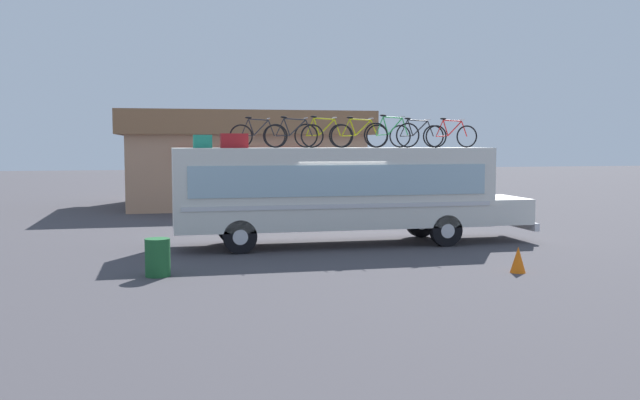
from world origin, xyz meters
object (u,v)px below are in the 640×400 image
rooftop_bicycle_3 (323,134)px  rooftop_bicycle_6 (417,135)px  luggage_bag_2 (234,141)px  rooftop_bicycle_7 (451,135)px  bus (341,189)px  luggage_bag_1 (203,141)px  rooftop_bicycle_5 (392,134)px  rooftop_bicycle_2 (294,135)px  rooftop_bicycle_4 (360,135)px  rooftop_bicycle_1 (258,135)px  trash_bin (158,257)px  traffic_cone (518,260)px

rooftop_bicycle_3 → rooftop_bicycle_6: size_ratio=0.99×
luggage_bag_2 → rooftop_bicycle_3: bearing=6.4°
rooftop_bicycle_3 → rooftop_bicycle_7: (3.85, -0.35, -0.02)m
bus → rooftop_bicycle_6: bearing=2.5°
luggage_bag_1 → rooftop_bicycle_3: (3.48, 0.15, 0.20)m
rooftop_bicycle_3 → rooftop_bicycle_5: 2.03m
rooftop_bicycle_2 → rooftop_bicycle_4: rooftop_bicycle_4 is taller
rooftop_bicycle_1 → rooftop_bicycle_7: (5.72, -0.74, -0.00)m
bus → trash_bin: 6.62m
bus → traffic_cone: 6.15m
rooftop_bicycle_7 → rooftop_bicycle_5: bearing=176.8°
rooftop_bicycle_2 → rooftop_bicycle_7: rooftop_bicycle_2 is taller
luggage_bag_1 → traffic_cone: bearing=-36.1°
rooftop_bicycle_7 → trash_bin: rooftop_bicycle_7 is taller
luggage_bag_1 → rooftop_bicycle_1: 1.72m
bus → luggage_bag_2: luggage_bag_2 is taller
rooftop_bicycle_4 → traffic_cone: 6.28m
bus → rooftop_bicycle_3: size_ratio=6.21×
rooftop_bicycle_2 → rooftop_bicycle_3: (0.91, 0.22, 0.01)m
bus → luggage_bag_2: size_ratio=14.41×
bus → rooftop_bicycle_5: bearing=-10.8°
trash_bin → traffic_cone: trash_bin is taller
rooftop_bicycle_7 → trash_bin: size_ratio=1.92×
rooftop_bicycle_3 → rooftop_bicycle_5: (2.01, -0.24, 0.02)m
luggage_bag_2 → rooftop_bicycle_4: (3.66, 0.08, 0.18)m
rooftop_bicycle_5 → traffic_cone: 5.96m
rooftop_bicycle_4 → trash_bin: size_ratio=2.04×
rooftop_bicycle_3 → rooftop_bicycle_4: (1.04, -0.21, -0.01)m
luggage_bag_1 → rooftop_bicycle_6: size_ratio=0.29×
rooftop_bicycle_3 → rooftop_bicycle_4: bearing=-11.7°
luggage_bag_2 → traffic_cone: 8.28m
rooftop_bicycle_7 → traffic_cone: bearing=-94.8°
rooftop_bicycle_4 → luggage_bag_2: bearing=-178.8°
bus → rooftop_bicycle_3: 1.69m
rooftop_bicycle_4 → rooftop_bicycle_6: bearing=10.7°
luggage_bag_1 → rooftop_bicycle_6: 6.43m
luggage_bag_1 → rooftop_bicycle_4: 4.52m
rooftop_bicycle_1 → trash_bin: rooftop_bicycle_1 is taller
rooftop_bicycle_7 → trash_bin: 9.66m
rooftop_bicycle_1 → rooftop_bicycle_6: 4.81m
rooftop_bicycle_4 → rooftop_bicycle_2: bearing=-179.7°
luggage_bag_1 → luggage_bag_2: luggage_bag_2 is taller
rooftop_bicycle_5 → trash_bin: rooftop_bicycle_5 is taller
luggage_bag_1 → rooftop_bicycle_2: rooftop_bicycle_2 is taller
traffic_cone → rooftop_bicycle_5: bearing=106.0°
bus → trash_bin: bearing=-143.9°
rooftop_bicycle_6 → rooftop_bicycle_5: bearing=-157.1°
rooftop_bicycle_1 → rooftop_bicycle_7: rooftop_bicycle_1 is taller
luggage_bag_2 → rooftop_bicycle_7: (6.47, -0.05, 0.17)m
rooftop_bicycle_2 → rooftop_bicycle_7: size_ratio=1.05×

